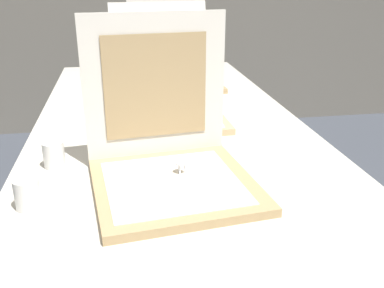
# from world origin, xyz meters

# --- Properties ---
(table) EXTENTS (0.95, 2.48, 0.74)m
(table) POSITION_xyz_m (0.00, 0.68, 0.70)
(table) COLOR silver
(table) RESTS_ON ground
(pizza_box_front) EXTENTS (0.43, 0.44, 0.41)m
(pizza_box_front) POSITION_xyz_m (-0.05, 0.39, 0.80)
(pizza_box_front) COLOR tan
(pizza_box_front) RESTS_ON table
(pizza_box_middle) EXTENTS (0.40, 0.52, 0.39)m
(pizza_box_middle) POSITION_xyz_m (0.00, 0.94, 0.80)
(pizza_box_middle) COLOR tan
(pizza_box_middle) RESTS_ON table
(pizza_box_back) EXTENTS (0.42, 0.44, 0.41)m
(pizza_box_back) POSITION_xyz_m (0.09, 1.44, 0.80)
(pizza_box_back) COLOR tan
(pizza_box_back) RESTS_ON table
(cup_white_near_left) EXTENTS (0.06, 0.06, 0.07)m
(cup_white_near_left) POSITION_xyz_m (-0.39, 0.32, 0.78)
(cup_white_near_left) COLOR white
(cup_white_near_left) RESTS_ON table
(cup_white_near_center) EXTENTS (0.06, 0.06, 0.07)m
(cup_white_near_center) POSITION_xyz_m (-0.36, 0.54, 0.78)
(cup_white_near_center) COLOR white
(cup_white_near_center) RESTS_ON table
(cup_white_far) EXTENTS (0.06, 0.06, 0.07)m
(cup_white_far) POSITION_xyz_m (-0.26, 1.08, 0.78)
(cup_white_far) COLOR white
(cup_white_far) RESTS_ON table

